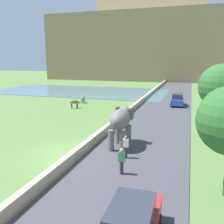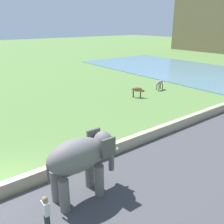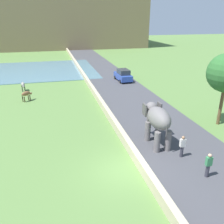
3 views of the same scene
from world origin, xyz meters
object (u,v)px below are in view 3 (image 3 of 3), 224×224
at_px(person_beside_elephant, 182,146).
at_px(car_blue, 123,75).
at_px(cow_brown, 26,94).
at_px(elephant, 157,120).
at_px(person_trailing, 208,165).
at_px(cow_grey, 23,85).

height_order(person_beside_elephant, car_blue, car_blue).
bearing_deg(cow_brown, car_blue, 24.15).
distance_m(elephant, person_trailing, 4.81).
relative_size(person_beside_elephant, person_trailing, 1.00).
bearing_deg(person_beside_elephant, car_blue, 83.99).
distance_m(person_beside_elephant, car_blue, 21.14).
xyz_separation_m(car_blue, cow_brown, (-13.29, -5.96, -0.06)).
relative_size(cow_brown, cow_grey, 0.88).
bearing_deg(person_trailing, cow_grey, 119.22).
bearing_deg(car_blue, elephant, -99.46).
relative_size(elephant, person_trailing, 2.13).
bearing_deg(person_beside_elephant, cow_grey, 121.35).
relative_size(person_beside_elephant, cow_grey, 1.15).
xyz_separation_m(elephant, person_beside_elephant, (0.94, -2.13, -1.16)).
bearing_deg(person_beside_elephant, cow_brown, 126.33).
xyz_separation_m(elephant, cow_grey, (-10.84, 17.21, -1.20)).
relative_size(elephant, car_blue, 0.85).
height_order(car_blue, cow_brown, car_blue).
distance_m(car_blue, cow_brown, 14.57).
distance_m(person_beside_elephant, person_trailing, 2.39).
bearing_deg(cow_brown, cow_grey, 99.30).
bearing_deg(person_trailing, car_blue, 85.46).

